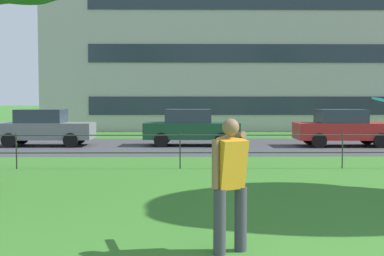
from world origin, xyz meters
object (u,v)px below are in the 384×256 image
(car_grey_left, at_px, (44,127))
(car_dark_green_right, at_px, (191,127))
(frisbee, at_px, (381,100))
(person_thrower, at_px, (230,181))
(car_red_center, at_px, (343,128))

(car_grey_left, xyz_separation_m, car_dark_green_right, (6.17, 0.08, 0.00))
(frisbee, xyz_separation_m, car_dark_green_right, (-2.80, 13.48, -1.18))
(car_grey_left, height_order, car_dark_green_right, same)
(person_thrower, relative_size, car_dark_green_right, 0.42)
(person_thrower, bearing_deg, car_grey_left, 113.58)
(person_thrower, xyz_separation_m, car_grey_left, (-6.49, 14.87, -0.15))
(car_red_center, bearing_deg, person_thrower, -112.46)
(frisbee, bearing_deg, car_red_center, 74.89)
(car_dark_green_right, distance_m, car_red_center, 6.34)
(person_thrower, distance_m, frisbee, 3.06)
(person_thrower, distance_m, car_red_center, 15.73)
(person_thrower, xyz_separation_m, car_red_center, (6.01, 14.54, -0.15))
(car_dark_green_right, bearing_deg, person_thrower, -88.78)
(car_grey_left, distance_m, car_red_center, 12.50)
(car_dark_green_right, relative_size, car_red_center, 1.01)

